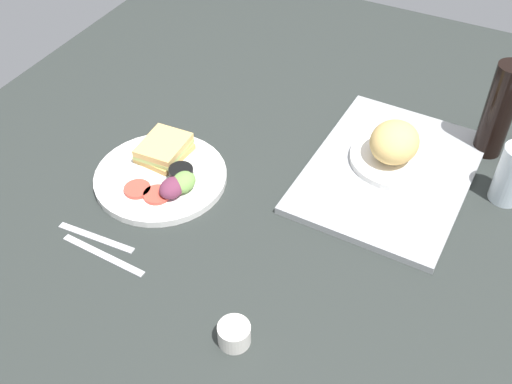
% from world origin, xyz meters
% --- Properties ---
extents(ground_plane, '(1.90, 1.50, 0.03)m').
position_xyz_m(ground_plane, '(0.00, 0.00, -0.01)').
color(ground_plane, '#282D2B').
extents(serving_tray, '(0.46, 0.34, 0.02)m').
position_xyz_m(serving_tray, '(-0.20, 0.25, 0.01)').
color(serving_tray, '#9EA0A3').
rests_on(serving_tray, ground_plane).
extents(bread_plate_near, '(0.20, 0.20, 0.10)m').
position_xyz_m(bread_plate_near, '(-0.22, 0.24, 0.05)').
color(bread_plate_near, white).
rests_on(bread_plate_near, serving_tray).
extents(plate_with_salad, '(0.28, 0.28, 0.05)m').
position_xyz_m(plate_with_salad, '(0.04, -0.19, 0.02)').
color(plate_with_salad, white).
rests_on(plate_with_salad, ground_plane).
extents(drinking_glass, '(0.07, 0.07, 0.13)m').
position_xyz_m(drinking_glass, '(-0.24, 0.48, 0.07)').
color(drinking_glass, silver).
rests_on(drinking_glass, ground_plane).
extents(soda_bottle, '(0.06, 0.06, 0.22)m').
position_xyz_m(soda_bottle, '(-0.38, 0.42, 0.11)').
color(soda_bottle, black).
rests_on(soda_bottle, ground_plane).
extents(espresso_cup, '(0.06, 0.06, 0.04)m').
position_xyz_m(espresso_cup, '(0.32, 0.14, 0.02)').
color(espresso_cup, silver).
rests_on(espresso_cup, ground_plane).
extents(fork, '(0.02, 0.17, 0.01)m').
position_xyz_m(fork, '(0.24, -0.21, 0.00)').
color(fork, '#B7B7BC').
rests_on(fork, ground_plane).
extents(knife, '(0.02, 0.19, 0.01)m').
position_xyz_m(knife, '(0.27, -0.17, 0.00)').
color(knife, '#B7B7BC').
rests_on(knife, ground_plane).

